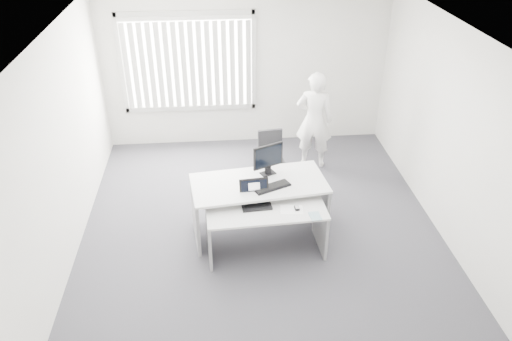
{
  "coord_description": "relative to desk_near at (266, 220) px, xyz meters",
  "views": [
    {
      "loc": [
        -0.57,
        -5.43,
        4.37
      ],
      "look_at": [
        -0.08,
        0.15,
        1.01
      ],
      "focal_mm": 35.0,
      "sensor_mm": 36.0,
      "label": 1
    }
  ],
  "objects": [
    {
      "name": "ground",
      "position": [
        -0.01,
        0.25,
        -0.5
      ],
      "size": [
        6.0,
        6.0,
        0.0
      ],
      "primitive_type": "plane",
      "color": "#4B4A51",
      "rests_on": "ground"
    },
    {
      "name": "wall_back",
      "position": [
        -0.01,
        3.25,
        0.9
      ],
      "size": [
        5.0,
        0.02,
        2.8
      ],
      "primitive_type": "cube",
      "color": "silver",
      "rests_on": "ground"
    },
    {
      "name": "wall_left",
      "position": [
        -2.51,
        0.25,
        0.9
      ],
      "size": [
        0.02,
        6.0,
        2.8
      ],
      "primitive_type": "cube",
      "color": "silver",
      "rests_on": "ground"
    },
    {
      "name": "wall_right",
      "position": [
        2.49,
        0.25,
        0.9
      ],
      "size": [
        0.02,
        6.0,
        2.8
      ],
      "primitive_type": "cube",
      "color": "silver",
      "rests_on": "ground"
    },
    {
      "name": "ceiling",
      "position": [
        -0.01,
        0.25,
        2.3
      ],
      "size": [
        5.0,
        6.0,
        0.02
      ],
      "primitive_type": "cube",
      "color": "white",
      "rests_on": "wall_back"
    },
    {
      "name": "window",
      "position": [
        -1.01,
        3.21,
        1.05
      ],
      "size": [
        2.32,
        0.06,
        1.76
      ],
      "primitive_type": "cube",
      "color": "#B3B3AE",
      "rests_on": "wall_back"
    },
    {
      "name": "blinds",
      "position": [
        -1.01,
        3.15,
        1.02
      ],
      "size": [
        2.2,
        0.1,
        1.5
      ],
      "primitive_type": null,
      "color": "silver",
      "rests_on": "wall_back"
    },
    {
      "name": "desk_near",
      "position": [
        0.0,
        0.0,
        0.0
      ],
      "size": [
        1.56,
        0.79,
        0.69
      ],
      "rotation": [
        0.0,
        0.0,
        0.05
      ],
      "color": "silver",
      "rests_on": "ground"
    },
    {
      "name": "desk_far",
      "position": [
        -0.05,
        0.42,
        0.09
      ],
      "size": [
        1.88,
        1.04,
        0.82
      ],
      "rotation": [
        0.0,
        0.0,
        0.12
      ],
      "color": "silver",
      "rests_on": "ground"
    },
    {
      "name": "office_chair",
      "position": [
        0.27,
        1.62,
        -0.21
      ],
      "size": [
        0.58,
        0.58,
        0.92
      ],
      "rotation": [
        0.0,
        0.0,
        0.12
      ],
      "color": "black",
      "rests_on": "ground"
    },
    {
      "name": "person",
      "position": [
        1.05,
        2.23,
        0.33
      ],
      "size": [
        0.69,
        0.55,
        1.67
      ],
      "primitive_type": "imported",
      "rotation": [
        0.0,
        0.0,
        2.88
      ],
      "color": "white",
      "rests_on": "ground"
    },
    {
      "name": "laptop",
      "position": [
        -0.12,
        0.05,
        0.34
      ],
      "size": [
        0.41,
        0.37,
        0.3
      ],
      "primitive_type": null,
      "rotation": [
        0.0,
        0.0,
        0.08
      ],
      "color": "black",
      "rests_on": "desk_near"
    },
    {
      "name": "paper_sheet",
      "position": [
        0.32,
        -0.07,
        0.19
      ],
      "size": [
        0.3,
        0.23,
        0.0
      ],
      "primitive_type": "cube",
      "rotation": [
        0.0,
        0.0,
        -0.1
      ],
      "color": "white",
      "rests_on": "desk_near"
    },
    {
      "name": "mouse",
      "position": [
        0.39,
        -0.07,
        0.21
      ],
      "size": [
        0.06,
        0.1,
        0.04
      ],
      "primitive_type": null,
      "rotation": [
        0.0,
        0.0,
        0.05
      ],
      "color": "#BDBDBF",
      "rests_on": "paper_sheet"
    },
    {
      "name": "booklet",
      "position": [
        0.59,
        -0.25,
        0.2
      ],
      "size": [
        0.15,
        0.2,
        0.01
      ],
      "primitive_type": "cube",
      "rotation": [
        0.0,
        0.0,
        0.09
      ],
      "color": "white",
      "rests_on": "desk_near"
    },
    {
      "name": "keyboard",
      "position": [
        0.11,
        0.27,
        0.33
      ],
      "size": [
        0.52,
        0.36,
        0.02
      ],
      "primitive_type": "cube",
      "rotation": [
        0.0,
        0.0,
        0.43
      ],
      "color": "black",
      "rests_on": "desk_far"
    },
    {
      "name": "monitor",
      "position": [
        0.09,
        0.63,
        0.54
      ],
      "size": [
        0.46,
        0.3,
        0.44
      ],
      "primitive_type": null,
      "rotation": [
        0.0,
        0.0,
        0.43
      ],
      "color": "black",
      "rests_on": "desk_far"
    }
  ]
}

